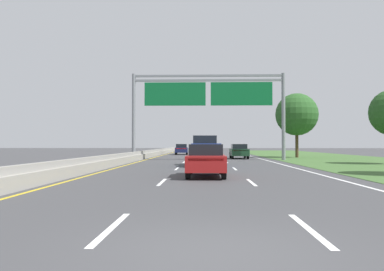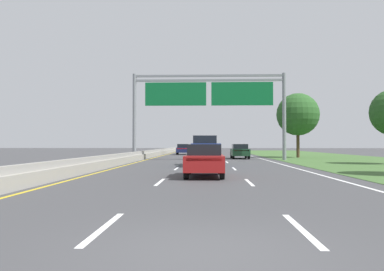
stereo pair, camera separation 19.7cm
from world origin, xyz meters
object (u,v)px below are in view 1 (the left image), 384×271
overhead_sign_gantry (208,98)px  car_darkgreen_right_lane_sedan (239,151)px  car_navy_left_lane_sedan (182,149)px  pickup_truck_blue (205,151)px  roadside_tree_far (297,114)px  car_red_centre_lane_sedan (206,160)px  car_grey_centre_lane_sedan (207,151)px

overhead_sign_gantry → car_darkgreen_right_lane_sedan: size_ratio=3.42×
overhead_sign_gantry → car_navy_left_lane_sedan: bearing=100.6°
pickup_truck_blue → roadside_tree_far: 20.68m
overhead_sign_gantry → pickup_truck_blue: overhead_sign_gantry is taller
car_red_centre_lane_sedan → roadside_tree_far: roadside_tree_far is taller
pickup_truck_blue → car_darkgreen_right_lane_sedan: size_ratio=1.24×
car_red_centre_lane_sedan → car_darkgreen_right_lane_sedan: bearing=-8.7°
car_grey_centre_lane_sedan → car_darkgreen_right_lane_sedan: bearing=-130.6°
car_darkgreen_right_lane_sedan → roadside_tree_far: bearing=-65.6°
pickup_truck_blue → car_navy_left_lane_sedan: bearing=4.8°
car_red_centre_lane_sedan → car_darkgreen_right_lane_sedan: size_ratio=1.00×
overhead_sign_gantry → roadside_tree_far: size_ratio=2.02×
pickup_truck_blue → car_navy_left_lane_sedan: pickup_truck_blue is taller
roadside_tree_far → pickup_truck_blue: bearing=-121.7°
car_grey_centre_lane_sedan → roadside_tree_far: (10.38, 0.42, 4.17)m
overhead_sign_gantry → car_red_centre_lane_sedan: size_ratio=3.42×
car_red_centre_lane_sedan → roadside_tree_far: bearing=-21.4°
pickup_truck_blue → car_red_centre_lane_sedan: 9.72m
car_red_centre_lane_sedan → pickup_truck_blue: bearing=0.3°
car_red_centre_lane_sedan → car_darkgreen_right_lane_sedan: 24.09m
car_red_centre_lane_sedan → car_navy_left_lane_sedan: 39.85m
pickup_truck_blue → car_red_centre_lane_sedan: (0.03, -9.71, -0.26)m
pickup_truck_blue → roadside_tree_far: roadside_tree_far is taller
overhead_sign_gantry → roadside_tree_far: overhead_sign_gantry is taller
car_darkgreen_right_lane_sedan → car_grey_centre_lane_sedan: (-3.41, 2.77, 0.00)m
roadside_tree_far → car_darkgreen_right_lane_sedan: bearing=-155.4°
pickup_truck_blue → car_navy_left_lane_sedan: (-3.42, 29.99, -0.26)m
overhead_sign_gantry → car_darkgreen_right_lane_sedan: overhead_sign_gantry is taller
car_darkgreen_right_lane_sedan → car_red_centre_lane_sedan: bearing=171.0°
car_red_centre_lane_sedan → car_grey_centre_lane_sedan: bearing=-0.5°
overhead_sign_gantry → car_navy_left_lane_sedan: size_ratio=3.39×
car_red_centre_lane_sedan → car_darkgreen_right_lane_sedan: (3.68, 23.81, 0.00)m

